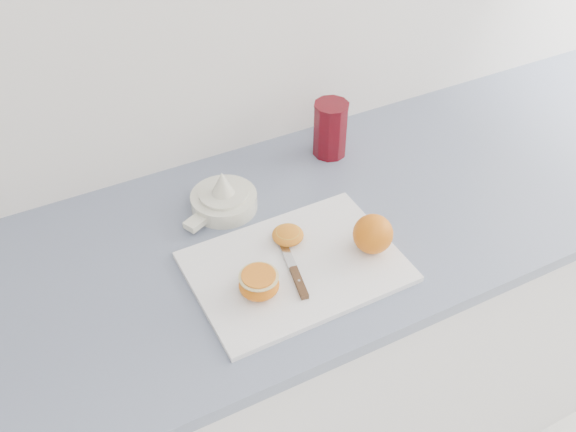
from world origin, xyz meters
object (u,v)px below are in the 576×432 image
Objects in this scene: cutting_board at (296,267)px; citrus_juicer at (223,199)px; counter at (285,360)px; half_orange at (259,284)px; red_tumbler at (330,131)px.

cutting_board is 0.23m from citrus_juicer.
counter is 0.49m from citrus_juicer.
citrus_juicer is at bearing 81.36° from half_orange.
half_orange is at bearing -98.64° from citrus_juicer.
half_orange is 0.26m from citrus_juicer.
cutting_board is (-0.03, -0.11, 0.45)m from counter.
red_tumbler is at bearing 50.43° from cutting_board.
half_orange is at bearing -161.12° from cutting_board.
half_orange is at bearing -130.84° from counter.
half_orange is 0.47m from red_tumbler.
citrus_juicer is 0.31m from red_tumbler.
red_tumbler is (0.22, 0.19, 0.50)m from counter.
citrus_juicer is at bearing 102.96° from cutting_board.
cutting_board is at bearing -105.32° from counter.
citrus_juicer is (0.04, 0.26, -0.01)m from half_orange.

